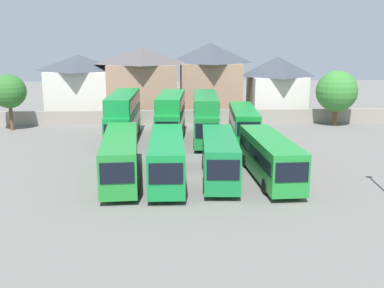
# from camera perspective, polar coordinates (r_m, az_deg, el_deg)

# --- Properties ---
(ground) EXTENTS (140.00, 140.00, 0.00)m
(ground) POSITION_cam_1_polar(r_m,az_deg,el_deg) (52.36, -0.87, 1.45)
(ground) COLOR slate
(depot_boundary_wall) EXTENTS (56.00, 0.50, 1.80)m
(depot_boundary_wall) POSITION_cam_1_polar(r_m,az_deg,el_deg) (57.73, -1.09, 3.44)
(depot_boundary_wall) COLOR gray
(depot_boundary_wall) RESTS_ON ground
(bus_1) EXTENTS (3.26, 11.99, 3.43)m
(bus_1) POSITION_cam_1_polar(r_m,az_deg,el_deg) (34.63, -9.06, -1.38)
(bus_1) COLOR #228632
(bus_1) RESTS_ON ground
(bus_2) EXTENTS (2.66, 11.24, 3.40)m
(bus_2) POSITION_cam_1_polar(r_m,az_deg,el_deg) (33.95, -3.22, -1.55)
(bus_2) COLOR #16853B
(bus_2) RESTS_ON ground
(bus_3) EXTENTS (3.10, 10.34, 3.39)m
(bus_3) POSITION_cam_1_polar(r_m,az_deg,el_deg) (34.31, 3.49, -1.41)
(bus_3) COLOR #177E3B
(bus_3) RESTS_ON ground
(bus_4) EXTENTS (2.94, 11.15, 3.28)m
(bus_4) POSITION_cam_1_polar(r_m,az_deg,el_deg) (34.85, 9.83, -1.45)
(bus_4) COLOR #228C35
(bus_4) RESTS_ON ground
(bus_5) EXTENTS (2.85, 12.10, 5.07)m
(bus_5) POSITION_cam_1_polar(r_m,az_deg,el_deg) (48.06, -8.69, 3.72)
(bus_5) COLOR #148639
(bus_5) RESTS_ON ground
(bus_6) EXTENTS (3.36, 10.66, 4.97)m
(bus_6) POSITION_cam_1_polar(r_m,az_deg,el_deg) (47.99, -2.69, 3.78)
(bus_6) COLOR #178D37
(bus_6) RESTS_ON ground
(bus_7) EXTENTS (3.12, 11.58, 4.97)m
(bus_7) POSITION_cam_1_polar(r_m,az_deg,el_deg) (47.46, 1.73, 3.68)
(bus_7) COLOR #1B8237
(bus_7) RESTS_ON ground
(bus_8) EXTENTS (3.36, 11.37, 3.41)m
(bus_8) POSITION_cam_1_polar(r_m,az_deg,el_deg) (48.70, 6.54, 2.83)
(bus_8) COLOR #13892E
(bus_8) RESTS_ON ground
(house_terrace_left) EXTENTS (8.68, 7.90, 8.62)m
(house_terrace_left) POSITION_cam_1_polar(r_m,az_deg,el_deg) (64.91, -14.05, 7.22)
(house_terrace_left) COLOR silver
(house_terrace_left) RESTS_ON ground
(house_terrace_centre) EXTENTS (9.67, 7.50, 9.52)m
(house_terrace_centre) POSITION_cam_1_polar(r_m,az_deg,el_deg) (62.67, -6.25, 7.75)
(house_terrace_centre) COLOR #9E7A60
(house_terrace_centre) RESTS_ON ground
(house_terrace_right) EXTENTS (8.70, 7.97, 10.21)m
(house_terrace_right) POSITION_cam_1_polar(r_m,az_deg,el_deg) (64.38, 2.30, 8.27)
(house_terrace_right) COLOR #9E7A60
(house_terrace_right) RESTS_ON ground
(house_terrace_far_right) EXTENTS (7.69, 7.24, 8.37)m
(house_terrace_far_right) POSITION_cam_1_polar(r_m,az_deg,el_deg) (64.27, 10.70, 7.22)
(house_terrace_far_right) COLOR silver
(house_terrace_far_right) RESTS_ON ground
(tree_left_of_lot) EXTENTS (3.99, 3.99, 6.66)m
(tree_left_of_lot) POSITION_cam_1_polar(r_m,az_deg,el_deg) (57.37, -22.23, 6.20)
(tree_left_of_lot) COLOR brown
(tree_left_of_lot) RESTS_ON ground
(tree_behind_wall) EXTENTS (5.11, 5.11, 6.89)m
(tree_behind_wall) POSITION_cam_1_polar(r_m,az_deg,el_deg) (59.10, 17.90, 6.38)
(tree_behind_wall) COLOR brown
(tree_behind_wall) RESTS_ON ground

